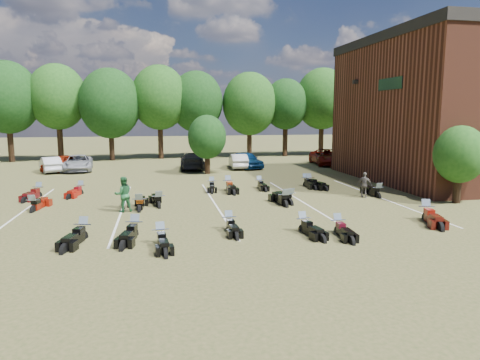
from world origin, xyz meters
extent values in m
plane|color=brown|center=(0.00, 0.00, 0.00)|extent=(160.00, 160.00, 0.00)
imported|color=maroon|center=(-14.58, 19.85, 0.71)|extent=(2.93, 4.49, 1.42)
imported|color=silver|center=(-15.25, 19.22, 0.67)|extent=(2.75, 4.31, 1.34)
imported|color=#93949C|center=(-13.03, 19.58, 0.71)|extent=(2.90, 5.34, 1.42)
imported|color=black|center=(-2.99, 18.87, 0.77)|extent=(2.47, 5.42, 1.54)
imported|color=navy|center=(2.00, 18.74, 0.77)|extent=(2.93, 4.81, 1.53)
imported|color=#A2A29E|center=(1.23, 18.69, 0.68)|extent=(1.69, 4.20, 1.36)
imported|color=#630C05|center=(10.43, 19.84, 0.77)|extent=(3.13, 5.76, 1.53)
imported|color=#393B3F|center=(14.43, 19.90, 0.69)|extent=(1.93, 4.73, 1.37)
imported|color=black|center=(-7.81, 3.10, 0.81)|extent=(0.69, 0.68, 1.61)
imported|color=#246032|center=(-7.87, 2.23, 0.92)|extent=(1.04, 0.90, 1.83)
imported|color=#5A534D|center=(6.09, 3.42, 0.77)|extent=(0.93, 0.89, 1.55)
cube|color=black|center=(9.35, 12.00, 7.50)|extent=(0.30, 0.40, 0.30)
cube|color=black|center=(9.47, 7.00, 7.00)|extent=(0.06, 3.00, 0.80)
cylinder|color=black|center=(-21.00, 29.00, 2.04)|extent=(0.58, 0.58, 4.08)
ellipsoid|color=#1E4C19|center=(-21.00, 29.00, 6.33)|extent=(6.00, 6.00, 6.90)
cylinder|color=black|center=(-16.00, 29.00, 2.04)|extent=(0.58, 0.58, 4.08)
ellipsoid|color=#1E4C19|center=(-16.00, 29.00, 6.33)|extent=(6.00, 6.00, 6.90)
cylinder|color=black|center=(-11.00, 29.00, 2.04)|extent=(0.57, 0.58, 4.08)
ellipsoid|color=#1E4C19|center=(-11.00, 29.00, 6.33)|extent=(6.00, 6.00, 6.90)
cylinder|color=black|center=(-6.00, 29.00, 2.04)|extent=(0.57, 0.58, 4.08)
ellipsoid|color=#1E4C19|center=(-6.00, 29.00, 6.33)|extent=(6.00, 6.00, 6.90)
cylinder|color=black|center=(-1.00, 29.00, 2.04)|extent=(0.58, 0.58, 4.08)
ellipsoid|color=#1E4C19|center=(-1.00, 29.00, 6.33)|extent=(6.00, 6.00, 6.90)
cylinder|color=black|center=(4.00, 29.00, 2.04)|extent=(0.57, 0.58, 4.08)
ellipsoid|color=#1E4C19|center=(4.00, 29.00, 6.33)|extent=(6.00, 6.00, 6.90)
cylinder|color=black|center=(9.00, 29.00, 2.04)|extent=(0.57, 0.58, 4.08)
ellipsoid|color=#1E4C19|center=(9.00, 29.00, 6.33)|extent=(6.00, 6.00, 6.90)
cylinder|color=black|center=(14.00, 29.00, 2.04)|extent=(0.57, 0.58, 4.08)
ellipsoid|color=#1E4C19|center=(14.00, 29.00, 6.33)|extent=(6.00, 6.00, 6.90)
cylinder|color=black|center=(19.00, 29.00, 2.04)|extent=(0.58, 0.58, 4.08)
ellipsoid|color=#1E4C19|center=(19.00, 29.00, 6.33)|extent=(6.00, 6.00, 6.90)
cylinder|color=black|center=(24.00, 29.00, 2.04)|extent=(0.58, 0.58, 4.08)
ellipsoid|color=#1E4C19|center=(24.00, 29.00, 6.33)|extent=(6.00, 6.00, 6.90)
cylinder|color=black|center=(10.50, 1.00, 0.85)|extent=(0.24, 0.24, 1.71)
sphere|color=#1E4C19|center=(10.50, 1.00, 2.76)|extent=(2.80, 2.80, 2.80)
cylinder|color=black|center=(-2.00, 15.50, 0.95)|extent=(0.24, 0.24, 1.90)
sphere|color=#1E4C19|center=(-2.00, 15.50, 3.10)|extent=(3.20, 3.20, 3.20)
cube|color=silver|center=(-13.00, 3.00, 0.01)|extent=(0.10, 14.00, 0.01)
cube|color=silver|center=(-8.00, 3.00, 0.01)|extent=(0.10, 14.00, 0.01)
cube|color=silver|center=(-3.00, 3.00, 0.01)|extent=(0.10, 14.00, 0.01)
cube|color=silver|center=(2.00, 3.00, 0.01)|extent=(0.10, 14.00, 0.01)
cube|color=silver|center=(7.00, 3.00, 0.01)|extent=(0.10, 14.00, 0.01)
camera|label=1|loc=(-6.07, -20.03, 4.97)|focal=32.00mm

